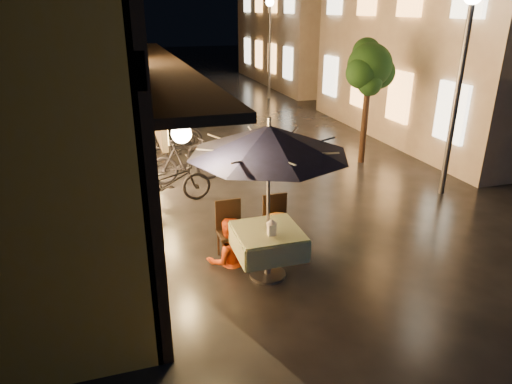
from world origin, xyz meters
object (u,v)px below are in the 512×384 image
object	(u,v)px
cafe_table	(268,241)
person_orange	(228,220)
table_lantern	(272,226)
bicycle_0	(168,182)
streetlamp_near	(463,57)
patio_umbrella	(269,140)
person_yellow	(278,215)

from	to	relation	value
cafe_table	person_orange	world-z (taller)	person_orange
table_lantern	person_orange	xyz separation A→B (m)	(-0.47, 0.74, -0.17)
cafe_table	bicycle_0	distance (m)	3.43
streetlamp_near	bicycle_0	bearing A→B (deg)	168.41
cafe_table	patio_umbrella	world-z (taller)	patio_umbrella
streetlamp_near	person_orange	xyz separation A→B (m)	(-5.23, -1.47, -2.17)
person_orange	bicycle_0	distance (m)	2.75
person_orange	person_yellow	xyz separation A→B (m)	(0.84, -0.01, -0.02)
streetlamp_near	patio_umbrella	world-z (taller)	streetlamp_near
streetlamp_near	table_lantern	xyz separation A→B (m)	(-4.75, -2.21, -2.00)
person_yellow	bicycle_0	bearing A→B (deg)	-54.38
table_lantern	cafe_table	bearing A→B (deg)	90.00
cafe_table	bicycle_0	size ratio (longest dim) A/B	0.55
cafe_table	table_lantern	size ratio (longest dim) A/B	3.96
patio_umbrella	person_yellow	xyz separation A→B (m)	(0.37, 0.57, -1.42)
patio_umbrella	person_orange	distance (m)	1.59
cafe_table	person_yellow	world-z (taller)	person_yellow
patio_umbrella	person_orange	xyz separation A→B (m)	(-0.47, 0.58, -1.40)
streetlamp_near	bicycle_0	world-z (taller)	streetlamp_near
streetlamp_near	person_yellow	size ratio (longest dim) A/B	2.93
patio_umbrella	bicycle_0	size ratio (longest dim) A/B	1.37
bicycle_0	patio_umbrella	bearing A→B (deg)	-166.89
table_lantern	bicycle_0	world-z (taller)	table_lantern
streetlamp_near	person_orange	distance (m)	5.85
table_lantern	person_orange	world-z (taller)	person_orange
bicycle_0	streetlamp_near	bearing A→B (deg)	-107.02
streetlamp_near	bicycle_0	size ratio (longest dim) A/B	2.35
person_yellow	patio_umbrella	bearing A→B (deg)	64.05
streetlamp_near	table_lantern	world-z (taller)	streetlamp_near
person_orange	cafe_table	bearing A→B (deg)	127.19
streetlamp_near	patio_umbrella	bearing A→B (deg)	-156.69
streetlamp_near	person_orange	bearing A→B (deg)	-164.28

